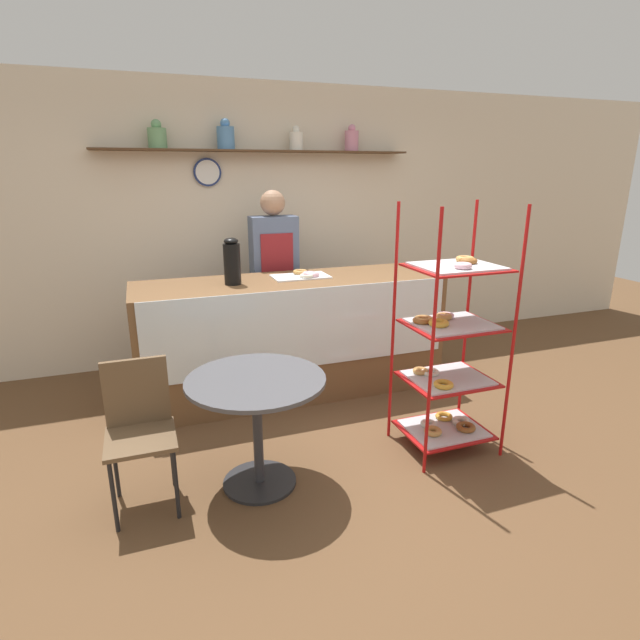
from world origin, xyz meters
TOP-DOWN VIEW (x-y plane):
  - ground_plane at (0.00, 0.00)m, footprint 14.00×14.00m
  - back_wall at (-0.00, 2.21)m, footprint 10.00×0.30m
  - display_counter at (0.00, 1.11)m, footprint 2.58×0.76m
  - pastry_rack at (0.73, -0.15)m, footprint 0.63×0.52m
  - person_worker at (0.02, 1.71)m, footprint 0.43×0.24m
  - cafe_table at (-0.60, -0.15)m, footprint 0.83×0.83m
  - cafe_chair at (-1.26, -0.07)m, footprint 0.38×0.38m
  - coffee_carafe at (-0.49, 1.09)m, footprint 0.13×0.13m
  - donut_tray_counter at (0.13, 1.16)m, footprint 0.48×0.30m

SIDE VIEW (x-z plane):
  - ground_plane at x=0.00m, z-range 0.00..0.00m
  - display_counter at x=0.00m, z-range 0.00..1.01m
  - cafe_chair at x=-1.26m, z-range 0.09..0.95m
  - cafe_table at x=-0.60m, z-range 0.19..0.90m
  - pastry_rack at x=0.73m, z-range -0.13..1.56m
  - person_worker at x=0.02m, z-range 0.09..1.80m
  - donut_tray_counter at x=0.13m, z-range 1.00..1.05m
  - coffee_carafe at x=-0.49m, z-range 1.00..1.37m
  - back_wall at x=0.00m, z-range 0.02..2.72m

